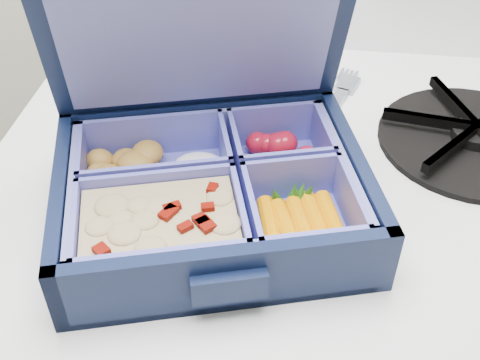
# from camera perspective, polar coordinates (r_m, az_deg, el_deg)

# --- Properties ---
(bento_box) EXTENTS (0.29, 0.25, 0.06)m
(bento_box) POSITION_cam_1_polar(r_m,az_deg,el_deg) (0.49, -2.64, -1.31)
(bento_box) COLOR black
(bento_box) RESTS_ON stove
(burner_grate) EXTENTS (0.21, 0.21, 0.03)m
(burner_grate) POSITION_cam_1_polar(r_m,az_deg,el_deg) (0.62, 21.44, 4.24)
(burner_grate) COLOR black
(burner_grate) RESTS_ON stove
(burner_grate_rear) EXTENTS (0.19, 0.19, 0.02)m
(burner_grate_rear) POSITION_cam_1_polar(r_m,az_deg,el_deg) (0.74, -8.34, 12.45)
(burner_grate_rear) COLOR black
(burner_grate_rear) RESTS_ON stove
(fork) EXTENTS (0.09, 0.19, 0.01)m
(fork) POSITION_cam_1_polar(r_m,az_deg,el_deg) (0.61, 7.46, 4.95)
(fork) COLOR #9699AC
(fork) RESTS_ON stove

